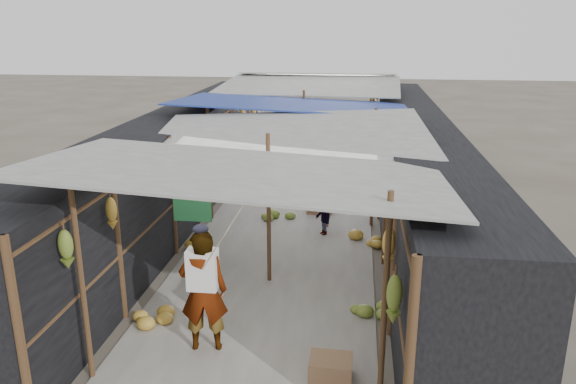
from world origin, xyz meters
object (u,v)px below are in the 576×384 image
at_px(crate_near, 331,370).
at_px(black_basin, 366,190).
at_px(shopper_blue, 299,156).
at_px(vendor_seated, 323,216).
at_px(vendor_elderly, 204,291).

relative_size(crate_near, black_basin, 0.86).
height_order(shopper_blue, vendor_seated, shopper_blue).
xyz_separation_m(black_basin, shopper_blue, (-1.78, 0.23, 0.82)).
xyz_separation_m(black_basin, vendor_elderly, (-2.24, -7.61, 0.78)).
relative_size(shopper_blue, vendor_seated, 2.12).
height_order(black_basin, shopper_blue, shopper_blue).
distance_m(vendor_elderly, shopper_blue, 7.85).
distance_m(vendor_elderly, vendor_seated, 4.71).
distance_m(crate_near, shopper_blue, 8.49).
bearing_deg(crate_near, vendor_elderly, 164.24).
bearing_deg(vendor_seated, crate_near, -24.35).
xyz_separation_m(crate_near, vendor_elderly, (-1.74, 0.52, 0.71)).
relative_size(black_basin, vendor_seated, 0.72).
bearing_deg(shopper_blue, crate_near, -84.55).
bearing_deg(vendor_seated, vendor_elderly, -45.46).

